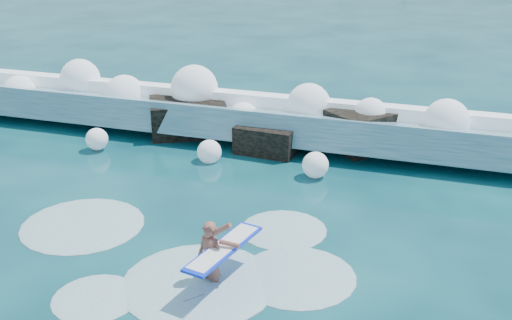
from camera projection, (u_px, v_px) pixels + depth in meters
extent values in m
plane|color=#072F3B|center=(168.00, 232.00, 14.78)|extent=(200.00, 200.00, 0.00)
cube|color=#336881|center=(213.00, 119.00, 20.89)|extent=(19.21, 2.92, 1.60)
cube|color=white|center=(221.00, 98.00, 21.41)|extent=(19.21, 1.35, 0.75)
cube|color=black|center=(188.00, 119.00, 20.97)|extent=(2.94, 2.70, 1.29)
cube|color=black|center=(268.00, 140.00, 19.45)|extent=(1.88, 1.51, 0.99)
cube|color=black|center=(364.00, 132.00, 19.68)|extent=(2.49, 2.54, 1.39)
imported|color=#904F43|center=(210.00, 260.00, 12.60)|extent=(0.66, 0.53, 1.60)
cube|color=#0E2EF0|center=(224.00, 248.00, 12.47)|extent=(0.94, 2.24, 0.05)
cube|color=white|center=(224.00, 248.00, 12.46)|extent=(0.81, 2.04, 0.05)
cylinder|color=black|center=(194.00, 298.00, 11.52)|extent=(0.01, 0.91, 0.43)
sphere|color=white|center=(19.00, 92.00, 22.63)|extent=(1.15, 1.15, 1.15)
sphere|color=white|center=(80.00, 79.00, 22.63)|extent=(1.40, 1.40, 1.40)
sphere|color=white|center=(125.00, 95.00, 21.86)|extent=(1.40, 1.40, 1.40)
sphere|color=white|center=(194.00, 88.00, 21.22)|extent=(1.57, 1.57, 1.57)
sphere|color=white|center=(243.00, 118.00, 20.44)|extent=(1.00, 1.00, 1.00)
sphere|color=white|center=(309.00, 105.00, 20.13)|extent=(1.37, 1.37, 1.37)
sphere|color=white|center=(371.00, 114.00, 19.49)|extent=(1.00, 1.00, 1.00)
sphere|color=white|center=(446.00, 122.00, 18.59)|extent=(1.34, 1.34, 1.34)
sphere|color=white|center=(97.00, 139.00, 19.49)|extent=(0.68, 0.68, 0.68)
sphere|color=white|center=(209.00, 152.00, 18.71)|extent=(0.72, 0.72, 0.72)
sphere|color=white|center=(315.00, 165.00, 17.57)|extent=(0.74, 0.74, 0.74)
ellipsoid|color=silver|center=(198.00, 283.00, 12.77)|extent=(3.16, 3.16, 0.16)
ellipsoid|color=silver|center=(96.00, 298.00, 12.29)|extent=(1.70, 1.70, 0.09)
ellipsoid|color=silver|center=(297.00, 276.00, 13.00)|extent=(2.44, 2.44, 0.12)
ellipsoid|color=silver|center=(82.00, 225.00, 15.08)|extent=(2.91, 2.91, 0.15)
ellipsoid|color=silver|center=(283.00, 230.00, 14.86)|extent=(2.04, 2.04, 0.10)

